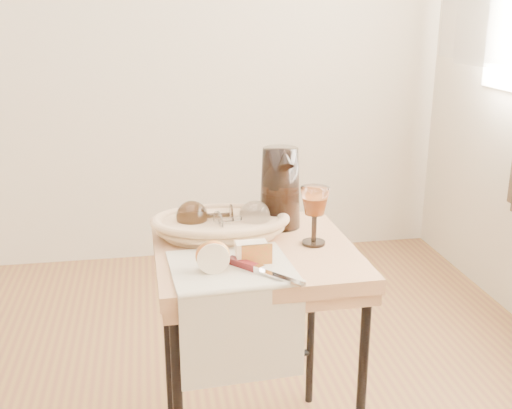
{
  "coord_description": "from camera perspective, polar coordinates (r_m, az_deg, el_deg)",
  "views": [
    {
      "loc": [
        0.34,
        -1.22,
        1.23
      ],
      "look_at": [
        0.59,
        0.21,
        0.76
      ],
      "focal_mm": 43.68,
      "sensor_mm": 36.0,
      "label": 1
    }
  ],
  "objects": [
    {
      "name": "apple_wedge",
      "position": [
        1.47,
        -0.44,
        -4.38
      ],
      "size": [
        0.07,
        0.04,
        0.05
      ],
      "primitive_type": "cube",
      "rotation": [
        0.0,
        0.0,
        0.02
      ],
      "color": "#FFE6C0",
      "rests_on": "tea_towel"
    },
    {
      "name": "goblet_lying_b",
      "position": [
        1.64,
        -1.53,
        -1.27
      ],
      "size": [
        0.15,
        0.12,
        0.08
      ],
      "primitive_type": null,
      "rotation": [
        0.0,
        0.0,
        0.28
      ],
      "color": "white",
      "rests_on": "bread_basket"
    },
    {
      "name": "table_knife",
      "position": [
        1.42,
        0.54,
        -6.01
      ],
      "size": [
        0.15,
        0.17,
        0.02
      ],
      "primitive_type": null,
      "rotation": [
        0.0,
        0.0,
        -0.86
      ],
      "color": "silver",
      "rests_on": "tea_towel"
    },
    {
      "name": "bread_basket",
      "position": [
        1.66,
        -3.27,
        -2.04
      ],
      "size": [
        0.34,
        0.25,
        0.05
      ],
      "primitive_type": null,
      "rotation": [
        0.0,
        0.0,
        -0.07
      ],
      "color": "tan",
      "rests_on": "side_table"
    },
    {
      "name": "side_table",
      "position": [
        1.73,
        -0.12,
        -13.82
      ],
      "size": [
        0.51,
        0.51,
        0.64
      ],
      "primitive_type": null,
      "rotation": [
        0.0,
        0.0,
        0.02
      ],
      "color": "brown",
      "rests_on": "floor"
    },
    {
      "name": "goblet_lying_a",
      "position": [
        1.66,
        -4.33,
        -1.02
      ],
      "size": [
        0.14,
        0.09,
        0.08
      ],
      "primitive_type": null,
      "rotation": [
        0.0,
        0.0,
        3.12
      ],
      "color": "#412E1A",
      "rests_on": "bread_basket"
    },
    {
      "name": "apple_half",
      "position": [
        1.43,
        -3.99,
        -4.67
      ],
      "size": [
        0.08,
        0.04,
        0.07
      ],
      "primitive_type": "ellipsoid",
      "rotation": [
        0.0,
        0.0,
        -0.03
      ],
      "color": "red",
      "rests_on": "tea_towel"
    },
    {
      "name": "wine_goblet",
      "position": [
        1.59,
        5.37,
        -1.04
      ],
      "size": [
        0.09,
        0.09,
        0.15
      ],
      "primitive_type": null,
      "rotation": [
        0.0,
        0.0,
        -0.16
      ],
      "color": "white",
      "rests_on": "side_table"
    },
    {
      "name": "pitcher",
      "position": [
        1.71,
        2.21,
        1.55
      ],
      "size": [
        0.16,
        0.24,
        0.26
      ],
      "primitive_type": null,
      "rotation": [
        0.0,
        0.0,
        -0.03
      ],
      "color": "black",
      "rests_on": "side_table"
    },
    {
      "name": "tea_towel",
      "position": [
        1.46,
        -2.27,
        -5.75
      ],
      "size": [
        0.3,
        0.27,
        0.01
      ],
      "primitive_type": "cube",
      "rotation": [
        0.0,
        0.0,
        0.06
      ],
      "color": "silver",
      "rests_on": "side_table"
    }
  ]
}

